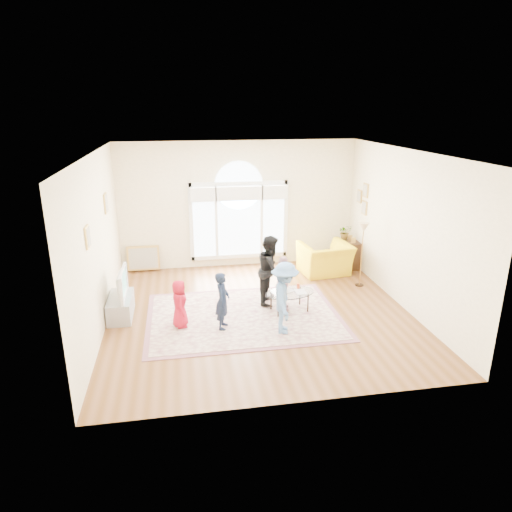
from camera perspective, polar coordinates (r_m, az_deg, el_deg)
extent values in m
plane|color=#5B3515|center=(9.35, 0.45, -7.08)|extent=(6.00, 6.00, 0.00)
plane|color=#FFEEC5|center=(11.66, -2.18, 6.40)|extent=(6.00, 0.00, 6.00)
plane|color=#FFEEC5|center=(6.02, 5.61, -5.39)|extent=(6.00, 0.00, 6.00)
plane|color=#FFEEC5|center=(8.77, -19.19, 1.34)|extent=(0.00, 6.00, 6.00)
plane|color=#FFEEC5|center=(9.75, 18.12, 3.11)|extent=(0.00, 6.00, 6.00)
plane|color=white|center=(8.48, 0.51, 12.85)|extent=(6.00, 6.00, 0.00)
cube|color=white|center=(11.97, -2.07, 0.02)|extent=(2.50, 0.08, 0.10)
cube|color=white|center=(11.51, -2.18, 9.04)|extent=(2.50, 0.08, 0.10)
cube|color=white|center=(11.61, -8.12, 4.15)|extent=(0.10, 0.08, 2.00)
cube|color=white|center=(11.93, 3.71, 4.68)|extent=(0.10, 0.08, 2.00)
cube|color=#C6E2FF|center=(11.62, -6.51, 4.24)|extent=(0.55, 0.02, 1.80)
cube|color=#C6E2FF|center=(11.86, 2.18, 4.62)|extent=(0.55, 0.02, 1.80)
cube|color=#C6E2FF|center=(11.71, -2.13, 4.44)|extent=(1.10, 0.02, 1.80)
cylinder|color=#C6E2FF|center=(11.52, -2.18, 8.79)|extent=(1.20, 0.02, 1.20)
cube|color=white|center=(11.64, -4.98, 4.30)|extent=(0.07, 0.04, 1.80)
cube|color=white|center=(11.79, 0.71, 4.55)|extent=(0.07, 0.04, 1.80)
cube|color=white|center=(11.39, -6.62, 7.65)|extent=(0.65, 0.12, 0.35)
cube|color=white|center=(11.48, -2.11, 7.84)|extent=(1.20, 0.12, 0.35)
cube|color=white|center=(11.63, 2.30, 7.98)|extent=(0.65, 0.12, 0.35)
cube|color=tan|center=(9.90, -18.27, 6.29)|extent=(0.03, 0.34, 0.40)
cube|color=#ADA38E|center=(9.90, -18.17, 6.30)|extent=(0.01, 0.28, 0.34)
cube|color=tan|center=(7.81, -20.31, 2.25)|extent=(0.03, 0.30, 0.36)
cube|color=#ADA38E|center=(7.81, -20.18, 2.26)|extent=(0.01, 0.24, 0.30)
cube|color=tan|center=(11.45, 13.56, 7.99)|extent=(0.03, 0.28, 0.34)
cube|color=#ADA38E|center=(11.45, 13.47, 7.99)|extent=(0.01, 0.22, 0.28)
cube|color=tan|center=(11.54, 13.40, 5.89)|extent=(0.03, 0.28, 0.34)
cube|color=#ADA38E|center=(11.53, 13.31, 5.89)|extent=(0.01, 0.22, 0.28)
cube|color=tan|center=(11.81, 12.82, 7.30)|extent=(0.03, 0.26, 0.32)
cube|color=#ADA38E|center=(11.80, 12.74, 7.30)|extent=(0.01, 0.20, 0.26)
cube|color=beige|center=(9.18, -1.56, -7.50)|extent=(3.60, 2.60, 0.02)
cube|color=#82505B|center=(9.19, -1.56, -7.52)|extent=(3.80, 2.80, 0.01)
cube|color=gray|center=(9.49, -16.55, -6.10)|extent=(0.45, 1.00, 0.42)
imported|color=black|center=(9.30, -16.83, -3.34)|extent=(0.13, 0.98, 0.56)
cube|color=#51C9B3|center=(9.29, -16.28, -3.31)|extent=(0.02, 0.80, 0.45)
ellipsoid|color=silver|center=(9.26, 4.23, -4.60)|extent=(1.13, 0.84, 0.02)
cylinder|color=black|center=(9.63, 5.51, -5.07)|extent=(0.03, 0.03, 0.40)
cylinder|color=black|center=(9.38, 1.90, -5.65)|extent=(0.03, 0.03, 0.40)
cylinder|color=black|center=(9.32, 6.51, -5.91)|extent=(0.03, 0.03, 0.40)
cylinder|color=black|center=(9.07, 2.80, -6.54)|extent=(0.03, 0.03, 0.40)
imported|color=#B2A58C|center=(9.24, 3.32, -4.48)|extent=(0.33, 0.36, 0.03)
imported|color=#B2A58C|center=(9.23, 4.95, -4.56)|extent=(0.22, 0.29, 0.02)
cylinder|color=#C1461F|center=(9.40, 5.30, -3.80)|extent=(0.07, 0.07, 0.12)
imported|color=yellow|center=(11.44, 8.63, -0.36)|extent=(1.30, 1.17, 0.77)
cube|color=black|center=(11.96, 11.71, 0.13)|extent=(0.40, 0.50, 0.70)
cylinder|color=black|center=(10.96, 12.79, -3.55)|extent=(0.20, 0.20, 0.02)
cylinder|color=#A77C34|center=(10.74, 13.04, -0.25)|extent=(0.02, 0.02, 1.35)
cone|color=#CCB284|center=(10.53, 13.32, 3.49)|extent=(0.30, 0.30, 0.22)
cylinder|color=white|center=(12.17, 10.91, 0.50)|extent=(0.20, 0.20, 0.70)
imported|color=#33722D|center=(12.02, 11.06, 2.96)|extent=(0.37, 0.33, 0.38)
cube|color=tan|center=(11.94, -13.77, -1.84)|extent=(0.80, 0.14, 0.62)
imported|color=#AA1026|center=(8.69, -9.53, -5.90)|extent=(0.32, 0.47, 0.92)
imported|color=#151F35|center=(8.50, -4.21, -5.59)|extent=(0.36, 0.46, 1.10)
imported|color=black|center=(9.51, 1.87, -1.73)|extent=(0.75, 0.85, 1.46)
imported|color=#CC95A6|center=(9.21, 3.35, -3.47)|extent=(0.39, 0.71, 1.15)
imported|color=#5985C3|center=(8.30, 3.60, -5.26)|extent=(0.67, 0.95, 1.35)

